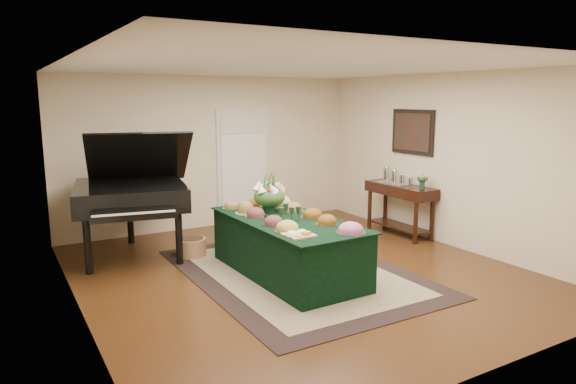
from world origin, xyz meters
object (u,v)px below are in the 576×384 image
floral_centerpiece (269,193)px  grand_piano (131,194)px  mahogany_sideboard (400,196)px  buffet_table (287,247)px

floral_centerpiece → grand_piano: (-1.55, 1.36, -0.09)m
mahogany_sideboard → floral_centerpiece: bearing=-173.6°
buffet_table → mahogany_sideboard: 2.82m
floral_centerpiece → grand_piano: grand_piano is taller
mahogany_sideboard → buffet_table: bearing=-163.3°
buffet_table → floral_centerpiece: size_ratio=5.30×
floral_centerpiece → mahogany_sideboard: size_ratio=0.33×
buffet_table → floral_centerpiece: bearing=89.1°
floral_centerpiece → grand_piano: 2.07m
buffet_table → grand_piano: bearing=129.5°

